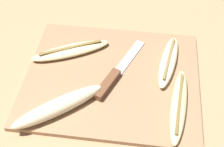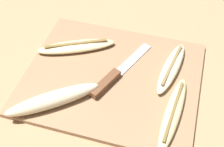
{
  "view_description": "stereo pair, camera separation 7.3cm",
  "coord_description": "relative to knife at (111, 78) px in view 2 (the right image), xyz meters",
  "views": [
    {
      "loc": [
        0.06,
        -0.48,
        0.57
      ],
      "look_at": [
        0.0,
        0.0,
        0.02
      ],
      "focal_mm": 50.0,
      "sensor_mm": 36.0,
      "label": 1
    },
    {
      "loc": [
        0.13,
        -0.47,
        0.57
      ],
      "look_at": [
        0.0,
        0.0,
        0.02
      ],
      "focal_mm": 50.0,
      "sensor_mm": 36.0,
      "label": 2
    }
  ],
  "objects": [
    {
      "name": "ground_plane",
      "position": [
        -0.0,
        0.01,
        -0.02
      ],
      "size": [
        4.0,
        4.0,
        0.0
      ],
      "primitive_type": "plane",
      "color": "tan"
    },
    {
      "name": "cutting_board",
      "position": [
        -0.0,
        0.01,
        -0.01
      ],
      "size": [
        0.41,
        0.34,
        0.01
      ],
      "color": "#997551",
      "rests_on": "ground_plane"
    },
    {
      "name": "knife",
      "position": [
        0.0,
        0.0,
        0.0
      ],
      "size": [
        0.1,
        0.21,
        0.02
      ],
      "rotation": [
        0.0,
        0.0,
        -0.39
      ],
      "color": "brown",
      "rests_on": "cutting_board"
    },
    {
      "name": "banana_ripe_center",
      "position": [
        -0.11,
        0.08,
        0.0
      ],
      "size": [
        0.2,
        0.12,
        0.02
      ],
      "rotation": [
        0.0,
        0.0,
        2.02
      ],
      "color": "beige",
      "rests_on": "cutting_board"
    },
    {
      "name": "banana_pale_long",
      "position": [
        0.13,
        0.07,
        0.0
      ],
      "size": [
        0.07,
        0.18,
        0.02
      ],
      "rotation": [
        0.0,
        0.0,
        6.12
      ],
      "color": "beige",
      "rests_on": "cutting_board"
    },
    {
      "name": "banana_bright_far",
      "position": [
        -0.1,
        -0.1,
        0.01
      ],
      "size": [
        0.19,
        0.16,
        0.03
      ],
      "rotation": [
        0.0,
        0.0,
        5.38
      ],
      "color": "beige",
      "rests_on": "cutting_board"
    },
    {
      "name": "banana_mellow_near",
      "position": [
        0.15,
        -0.06,
        0.0
      ],
      "size": [
        0.05,
        0.2,
        0.02
      ],
      "rotation": [
        0.0,
        0.0,
        3.05
      ],
      "color": "beige",
      "rests_on": "cutting_board"
    }
  ]
}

